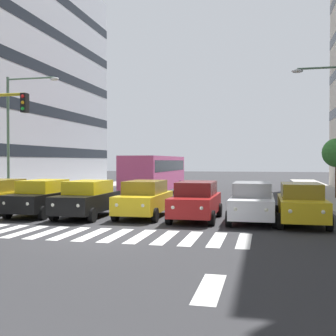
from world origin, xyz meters
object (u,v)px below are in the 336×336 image
Objects in this scene: car_1 at (252,202)px; car_2 at (196,200)px; car_3 at (144,199)px; car_5 at (42,197)px; car_4 at (87,199)px; street_lamp_right at (16,125)px; bus_behind_traffic at (155,171)px; car_0 at (301,203)px.

car_2 is (2.48, -0.05, 0.00)m from car_1.
car_2 is 1.00× the size of car_3.
car_2 is at bearing 179.97° from car_5.
car_2 is 5.15m from car_4.
street_lamp_right is at bearing -22.57° from car_3.
car_1 is at bearing 121.18° from bus_behind_traffic.
car_3 is (7.00, -0.66, 0.00)m from car_0.
car_5 is 0.59× the size of street_lamp_right.
car_5 is 7.00m from street_lamp_right.
car_4 is 12.78m from bus_behind_traffic.
car_0 is at bearing 179.46° from car_4.
bus_behind_traffic is 1.38× the size of street_lamp_right.
car_1 is 1.00× the size of car_3.
car_4 is 8.75m from street_lamp_right.
car_0 is 17.18m from street_lamp_right.
car_0 and car_2 have the same top height.
car_0 is at bearing 178.65° from car_5.
bus_behind_traffic is at bearing -101.06° from car_5.
car_2 and car_3 have the same top height.
car_0 is 0.42× the size of bus_behind_traffic.
street_lamp_right is at bearing 52.26° from bus_behind_traffic.
car_0 is 1.00× the size of car_3.
car_5 is at bearing -1.35° from car_0.
car_2 is 0.59× the size of street_lamp_right.
car_5 is at bearing -4.56° from car_4.
car_0 is 2.03m from car_1.
car_2 is 0.42× the size of bus_behind_traffic.
car_0 is at bearing 173.46° from car_1.
car_1 is 7.63m from car_4.
car_0 is 7.03m from car_3.
car_3 is at bearing 102.23° from bus_behind_traffic.
car_1 is at bearing 163.33° from street_lamp_right.
street_lamp_right reaches higher than bus_behind_traffic.
car_2 is 1.00× the size of car_5.
car_2 is at bearing -3.60° from car_0.
car_3 is 1.00× the size of car_5.
car_4 is at bearing 146.05° from street_lamp_right.
car_1 and car_5 have the same top height.
car_0 is 12.10m from car_5.
car_3 is at bearing 157.43° from street_lamp_right.
car_2 is at bearing -1.19° from car_1.
car_3 is 1.00× the size of car_4.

